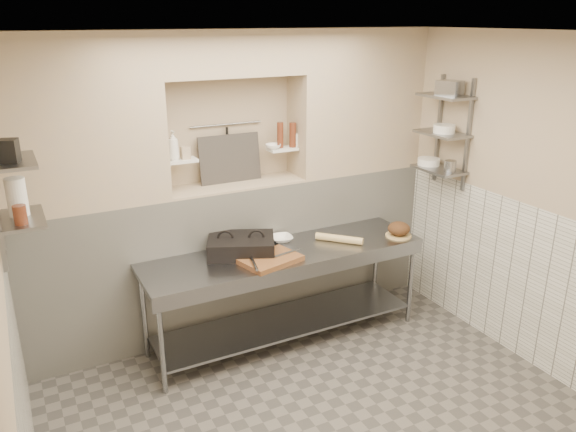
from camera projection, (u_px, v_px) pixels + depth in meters
floor at (328, 427)px, 4.26m from camera, size 4.00×3.90×0.10m
ceiling at (340, 24)px, 3.29m from camera, size 4.00×3.90×0.10m
wall_right at (543, 207)px, 4.66m from camera, size 0.10×3.90×2.80m
wall_back at (225, 179)px, 5.45m from camera, size 4.00×0.10×2.80m
backwall_lower at (237, 255)px, 5.48m from camera, size 4.00×0.40×1.40m
alcove_sill at (235, 185)px, 5.24m from camera, size 1.30×0.40×0.02m
backwall_pillar_left at (76, 123)px, 4.43m from camera, size 1.35×0.40×1.40m
backwall_pillar_right at (356, 101)px, 5.58m from camera, size 1.35×0.40×1.40m
backwall_header at (230, 53)px, 4.84m from camera, size 1.30×0.40×0.40m
wainscot_left at (28, 430)px, 3.15m from camera, size 0.02×3.90×1.40m
wainscot_right at (526, 284)px, 4.87m from camera, size 0.02×3.90×1.40m
alcove_shelf_left at (181, 161)px, 4.93m from camera, size 0.28×0.16×0.02m
alcove_shelf_right at (282, 149)px, 5.36m from camera, size 0.28×0.16×0.02m
utensil_rail at (226, 124)px, 5.20m from camera, size 0.70×0.02×0.02m
hanging_steel at (227, 143)px, 5.24m from camera, size 0.02×0.02×0.30m
splash_panel at (230, 159)px, 5.25m from camera, size 0.60×0.08×0.45m
wall_shelf_left_lower at (21, 219)px, 3.79m from camera, size 0.30×0.50×0.02m
wall_shelf_left_upper at (11, 162)px, 3.66m from camera, size 0.30×0.50×0.03m
shelf_rail_right_a at (439, 129)px, 5.53m from camera, size 0.03×0.03×1.05m
shelf_rail_right_b at (468, 136)px, 5.19m from camera, size 0.03×0.03×1.05m
wall_shelf_right_lower at (439, 169)px, 5.42m from camera, size 0.30×0.50×0.02m
wall_shelf_right_mid at (442, 134)px, 5.30m from camera, size 0.30×0.50×0.02m
wall_shelf_right_upper at (445, 96)px, 5.18m from camera, size 0.30×0.50×0.03m
prep_table at (286, 278)px, 5.13m from camera, size 2.60×0.70×0.90m
panini_press at (241, 246)px, 4.96m from camera, size 0.70×0.62×0.16m
cutting_board at (270, 260)px, 4.82m from camera, size 0.56×0.46×0.04m
knife_blade at (287, 253)px, 4.89m from camera, size 0.28×0.09×0.01m
tongs at (254, 263)px, 4.67m from camera, size 0.09×0.28×0.03m
mixing_bowl at (281, 239)px, 5.27m from camera, size 0.23×0.23×0.05m
rolling_pin at (339, 239)px, 5.24m from camera, size 0.36×0.37×0.07m
bread_board at (398, 235)px, 5.39m from camera, size 0.25×0.25×0.01m
bread_loaf at (399, 229)px, 5.37m from camera, size 0.21×0.21×0.13m
bottle_soap at (173, 145)px, 4.85m from camera, size 0.10×0.10×0.26m
jar_alcove at (185, 153)px, 4.91m from camera, size 0.07×0.07×0.11m
bowl_alcove at (273, 147)px, 5.30m from camera, size 0.17×0.17×0.05m
condiment_a at (293, 135)px, 5.34m from camera, size 0.06×0.06×0.24m
condiment_b at (280, 135)px, 5.32m from camera, size 0.06×0.06×0.24m
condiment_c at (295, 140)px, 5.39m from camera, size 0.07×0.07×0.13m
jug_left at (17, 197)px, 3.79m from camera, size 0.13×0.13×0.26m
jar_left at (20, 215)px, 3.65m from camera, size 0.09×0.09×0.13m
box_left_upper at (9, 151)px, 3.56m from camera, size 0.14×0.14×0.15m
bowl_right at (429, 162)px, 5.53m from camera, size 0.22×0.22×0.07m
canister_right at (450, 166)px, 5.27m from camera, size 0.11×0.11×0.11m
bowl_right_mid at (444, 129)px, 5.27m from camera, size 0.20×0.20×0.07m
basket_right at (450, 88)px, 5.12m from camera, size 0.23×0.25×0.13m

